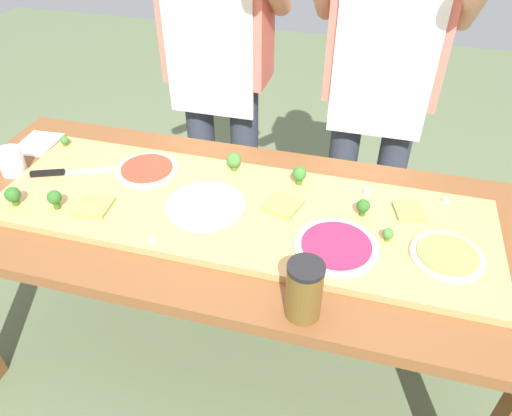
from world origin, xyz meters
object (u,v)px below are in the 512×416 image
broccoli_floret_center_left (13,195)px  cheese_crumble_c (367,192)px  pizza_slice_near_right (94,206)px  flour_cup (12,163)px  recipe_note (37,143)px  pizza_slice_near_left (283,205)px  prep_table (224,233)px  broccoli_floret_front_right (299,174)px  broccoli_floret_center_right (234,161)px  pizza_whole_tomato_red (147,169)px  cook_right (383,71)px  sauce_jar (304,290)px  pizza_whole_cheese_artichoke (205,205)px  pizza_slice_far_left (409,211)px  pizza_whole_beet_magenta (336,246)px  cook_left (218,54)px  broccoli_floret_back_mid (65,140)px  chefs_knife (62,172)px  cheese_crumble_a (152,240)px  pizza_whole_pesto_green (447,256)px  cheese_crumble_b (446,201)px  broccoli_floret_front_left (363,206)px  broccoli_floret_front_mid (388,234)px  broccoli_floret_back_left (55,198)px

broccoli_floret_center_left → cheese_crumble_c: 1.09m
pizza_slice_near_right → flour_cup: bearing=161.1°
pizza_slice_near_right → recipe_note: pizza_slice_near_right is taller
pizza_slice_near_left → broccoli_floret_center_left: size_ratio=1.67×
prep_table → flour_cup: (-0.76, 0.02, 0.13)m
broccoli_floret_front_right → broccoli_floret_center_right: 0.23m
broccoli_floret_center_left → pizza_whole_tomato_red: bearing=41.4°
pizza_slice_near_right → cook_right: bearing=43.6°
sauce_jar → pizza_slice_near_left: bearing=109.9°
pizza_whole_cheese_artichoke → pizza_slice_far_left: bearing=12.9°
broccoli_floret_center_left → pizza_slice_near_left: bearing=14.6°
pizza_whole_beet_magenta → cheese_crumble_c: bearing=77.9°
cook_left → broccoli_floret_back_mid: bearing=-135.2°
chefs_knife → pizza_whole_tomato_red: same height
flour_cup → cheese_crumble_c: bearing=7.5°
pizza_whole_tomato_red → broccoli_floret_center_left: (-0.31, -0.27, 0.03)m
cheese_crumble_a → cook_right: cook_right is taller
pizza_whole_pesto_green → cook_right: 0.76m
pizza_slice_near_right → cheese_crumble_b: 1.08m
flour_cup → pizza_whole_beet_magenta: bearing=-6.0°
broccoli_floret_front_right → flour_cup: bearing=-170.8°
pizza_slice_far_left → broccoli_floret_front_left: bearing=-160.2°
pizza_whole_cheese_artichoke → broccoli_floret_front_mid: size_ratio=6.01×
recipe_note → chefs_knife: bearing=-38.1°
chefs_knife → cook_right: bearing=31.7°
broccoli_floret_center_left → cheese_crumble_b: size_ratio=4.11×
chefs_knife → broccoli_floret_front_right: broccoli_floret_front_right is taller
broccoli_floret_center_left → cheese_crumble_b: 1.33m
sauce_jar → pizza_whole_tomato_red: bearing=144.8°
cheese_crumble_c → pizza_whole_cheese_artichoke: bearing=-157.3°
cook_left → recipe_note: bearing=-144.2°
broccoli_floret_back_left → flour_cup: (-0.28, 0.16, -0.02)m
recipe_note → prep_table: bearing=-14.1°
pizza_whole_beet_magenta → broccoli_floret_center_right: 0.49m
pizza_whole_cheese_artichoke → cheese_crumble_b: 0.74m
pizza_whole_cheese_artichoke → broccoli_floret_front_right: broccoli_floret_front_right is taller
chefs_knife → broccoli_floret_center_left: (-0.04, -0.19, 0.03)m
pizza_whole_tomato_red → recipe_note: size_ratio=1.22×
cheese_crumble_c → pizza_whole_tomato_red: bearing=-175.0°
pizza_whole_beet_magenta → broccoli_floret_front_mid: broccoli_floret_front_mid is taller
pizza_slice_far_left → pizza_whole_cheese_artichoke: bearing=-167.1°
pizza_slice_near_left → cheese_crumble_c: cheese_crumble_c is taller
broccoli_floret_center_right → chefs_knife: bearing=-162.3°
broccoli_floret_front_left → broccoli_floret_back_left: bearing=-166.8°
broccoli_floret_center_left → cook_right: size_ratio=0.04×
broccoli_floret_back_mid → cook_left: bearing=44.8°
pizza_whole_cheese_artichoke → cheese_crumble_b: (0.71, 0.22, 0.00)m
prep_table → sauce_jar: sauce_jar is taller
pizza_slice_near_right → cook_right: (0.78, 0.75, 0.22)m
pizza_whole_beet_magenta → broccoli_floret_center_right: broccoli_floret_center_right is taller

